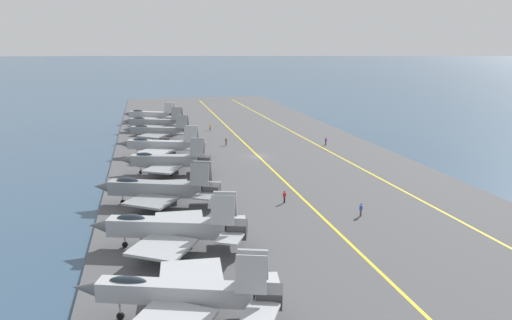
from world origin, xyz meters
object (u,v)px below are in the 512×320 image
crew_blue_vest (361,209)px  parked_jet_sixth (159,131)px  crew_red_vest (284,196)px  crew_yellow_vest (210,127)px  parked_jet_third (158,189)px  parked_jet_eighth (151,115)px  parked_jet_fourth (167,160)px  crew_purple_vest (326,141)px  crew_brown_vest (226,141)px  parked_jet_fifth (163,145)px  parked_jet_seventh (156,122)px  parked_jet_second (170,228)px  parked_jet_nearest (182,293)px

crew_blue_vest → parked_jet_sixth: bearing=23.5°
crew_red_vest → crew_yellow_vest: (57.65, 2.10, -0.01)m
parked_jet_third → crew_yellow_vest: 56.61m
parked_jet_eighth → crew_blue_vest: size_ratio=9.52×
parked_jet_third → parked_jet_fourth: bearing=-7.1°
crew_purple_vest → crew_red_vest: bearing=149.7°
crew_brown_vest → parked_jet_fifth: bearing=118.9°
crew_red_vest → crew_blue_vest: bearing=-132.2°
parked_jet_seventh → crew_blue_vest: size_ratio=9.92×
parked_jet_fifth → crew_red_vest: bearing=-154.1°
parked_jet_third → parked_jet_second: bearing=-176.9°
parked_jet_fifth → crew_yellow_vest: parked_jet_fifth is taller
parked_jet_fourth → crew_blue_vest: bearing=-138.5°
parked_jet_fifth → crew_yellow_vest: size_ratio=10.02×
crew_yellow_vest → crew_blue_vest: bearing=-171.3°
parked_jet_eighth → parked_jet_seventh: bearing=-176.8°
parked_jet_sixth → crew_purple_vest: 36.87m
parked_jet_fifth → parked_jet_eighth: bearing=1.8°
parked_jet_fifth → crew_purple_vest: 34.89m
parked_jet_nearest → parked_jet_seventh: 83.44m
parked_jet_nearest → parked_jet_second: bearing=0.4°
parked_jet_third → parked_jet_fourth: parked_jet_third is taller
parked_jet_sixth → crew_blue_vest: parked_jet_sixth is taller
parked_jet_second → crew_brown_vest: 51.85m
parked_jet_second → parked_jet_fourth: bearing=-2.2°
crew_blue_vest → crew_brown_vest: (45.73, 9.19, 0.04)m
parked_jet_seventh → crew_blue_vest: (-65.69, -23.45, -1.47)m
crew_purple_vest → parked_jet_fourth: bearing=113.7°
parked_jet_fourth → parked_jet_fifth: bearing=1.0°
parked_jet_third → parked_jet_fifth: bearing=-3.5°
parked_jet_third → parked_jet_seventh: parked_jet_seventh is taller
parked_jet_fourth → crew_blue_vest: parked_jet_fourth is taller
parked_jet_third → parked_jet_fourth: size_ratio=1.13×
parked_jet_sixth → crew_blue_vest: size_ratio=9.54×
parked_jet_second → parked_jet_fifth: size_ratio=0.98×
parked_jet_fourth → parked_jet_seventh: bearing=1.1°
parked_jet_third → crew_yellow_vest: (54.66, -14.64, -1.43)m
parked_jet_seventh → crew_red_vest: (-58.56, -15.59, -1.46)m
parked_jet_third → crew_yellow_vest: parked_jet_third is taller
crew_red_vest → crew_yellow_vest: bearing=2.1°
crew_yellow_vest → parked_jet_second: bearing=168.6°
crew_red_vest → crew_blue_vest: crew_red_vest is taller
parked_jet_fourth → crew_yellow_vest: (39.11, -12.71, -1.40)m
parked_jet_nearest → crew_red_vest: bearing=-32.6°
parked_jet_second → crew_brown_vest: parked_jet_second is taller
parked_jet_fourth → parked_jet_sixth: bearing=0.7°
parked_jet_nearest → parked_jet_seventh: size_ratio=0.96×
parked_jet_seventh → crew_blue_vest: 69.77m
crew_red_vest → crew_yellow_vest: 57.69m
parked_jet_second → parked_jet_fourth: 29.68m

